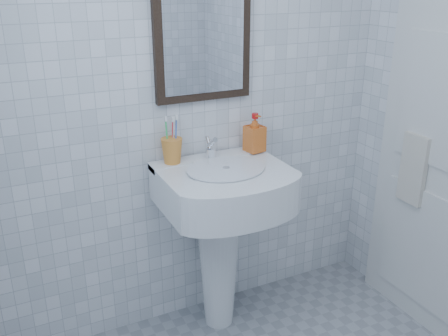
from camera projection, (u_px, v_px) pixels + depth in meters
wall_back at (192, 98)px, 2.50m from camera, size 2.20×0.02×2.50m
washbasin at (221, 221)px, 2.57m from camera, size 0.62×0.46×0.96m
faucet at (211, 149)px, 2.54m from camera, size 0.05×0.11×0.13m
toothbrush_cup at (172, 151)px, 2.47m from camera, size 0.13×0.13×0.13m
soap_dispenser at (255, 133)px, 2.62m from camera, size 0.11×0.11×0.20m
wall_mirror at (203, 37)px, 2.40m from camera, size 0.50×0.04×0.62m
bathroom_door at (443, 153)px, 2.49m from camera, size 0.04×0.80×2.00m
towel_ring at (421, 136)px, 2.58m from camera, size 0.01×0.18×0.18m
hand_towel at (413, 169)px, 2.63m from camera, size 0.03×0.16×0.38m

